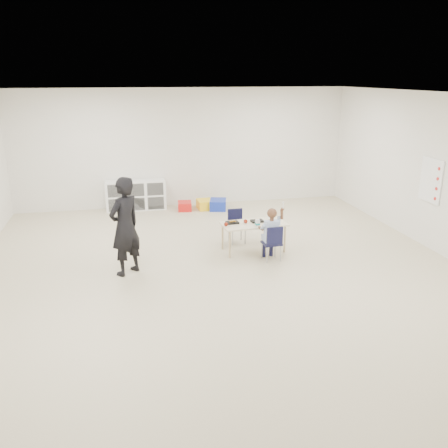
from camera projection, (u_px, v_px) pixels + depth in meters
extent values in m
plane|color=beige|center=(223.00, 276.00, 7.59)|extent=(9.00, 9.00, 0.00)
plane|color=white|center=(223.00, 95.00, 6.74)|extent=(9.00, 9.00, 0.00)
cube|color=white|center=(184.00, 148.00, 11.36)|extent=(8.00, 0.02, 2.80)
cube|color=white|center=(374.00, 354.00, 2.97)|extent=(8.00, 0.02, 2.80)
cube|color=beige|center=(254.00, 224.00, 8.52)|extent=(1.19, 0.65, 0.03)
cube|color=black|center=(257.00, 221.00, 8.58)|extent=(0.23, 0.17, 0.03)
cube|color=black|center=(232.00, 222.00, 8.50)|extent=(0.23, 0.17, 0.03)
cube|color=white|center=(258.00, 222.00, 8.38)|extent=(0.07, 0.07, 0.10)
ellipsoid|color=#AF7D47|center=(270.00, 221.00, 8.51)|extent=(0.09, 0.09, 0.07)
sphere|color=maroon|center=(246.00, 221.00, 8.50)|extent=(0.07, 0.07, 0.07)
sphere|color=maroon|center=(226.00, 224.00, 8.33)|extent=(0.07, 0.07, 0.07)
cube|color=white|center=(136.00, 195.00, 11.23)|extent=(1.40, 0.40, 0.70)
cube|color=white|center=(431.00, 180.00, 8.58)|extent=(0.02, 0.60, 0.80)
imported|color=black|center=(125.00, 226.00, 7.45)|extent=(0.69, 0.67, 1.59)
cube|color=red|center=(185.00, 206.00, 11.25)|extent=(0.36, 0.44, 0.20)
cube|color=yellow|center=(205.00, 204.00, 11.35)|extent=(0.37, 0.47, 0.22)
cube|color=#162EA9|center=(218.00, 205.00, 11.30)|extent=(0.48, 0.56, 0.24)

